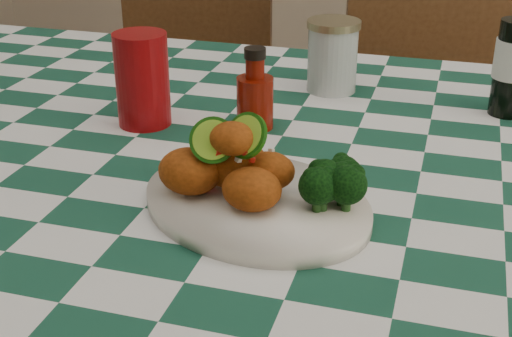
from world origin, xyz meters
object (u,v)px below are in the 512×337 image
(mason_jar, at_px, (333,56))
(wooden_chair_left, at_px, (185,140))
(fried_chicken_pile, at_px, (235,159))
(ketchup_bottle, at_px, (255,89))
(plate, at_px, (256,204))
(wooden_chair_right, at_px, (438,174))
(red_tumbler, at_px, (142,80))

(mason_jar, bearing_deg, wooden_chair_left, 135.38)
(fried_chicken_pile, relative_size, ketchup_bottle, 1.16)
(plate, distance_m, fried_chicken_pile, 0.06)
(ketchup_bottle, distance_m, mason_jar, 0.21)
(mason_jar, bearing_deg, wooden_chair_right, 63.95)
(plate, relative_size, wooden_chair_left, 0.32)
(plate, distance_m, ketchup_bottle, 0.27)
(red_tumbler, bearing_deg, wooden_chair_left, 107.81)
(red_tumbler, bearing_deg, mason_jar, 43.57)
(red_tumbler, bearing_deg, wooden_chair_right, 55.09)
(red_tumbler, relative_size, wooden_chair_left, 0.16)
(plate, bearing_deg, wooden_chair_right, 76.97)
(fried_chicken_pile, relative_size, wooden_chair_right, 0.15)
(plate, xyz_separation_m, fried_chicken_pile, (-0.03, -0.00, 0.05))
(plate, distance_m, mason_jar, 0.45)
(red_tumbler, bearing_deg, ketchup_bottle, 11.20)
(red_tumbler, height_order, wooden_chair_right, wooden_chair_right)
(wooden_chair_left, distance_m, wooden_chair_right, 0.66)
(wooden_chair_right, bearing_deg, plate, -117.25)
(plate, relative_size, red_tumbler, 2.06)
(ketchup_bottle, bearing_deg, mason_jar, 68.58)
(mason_jar, bearing_deg, fried_chicken_pile, -93.61)
(plate, relative_size, mason_jar, 2.37)
(plate, xyz_separation_m, wooden_chair_right, (0.19, 0.84, -0.33))
(fried_chicken_pile, distance_m, red_tumbler, 0.31)
(mason_jar, bearing_deg, plate, -90.39)
(wooden_chair_right, bearing_deg, wooden_chair_left, 159.90)
(ketchup_bottle, bearing_deg, red_tumbler, -168.80)
(plate, xyz_separation_m, wooden_chair_left, (-0.46, 0.91, -0.35))
(plate, height_order, mason_jar, mason_jar)
(wooden_chair_left, bearing_deg, ketchup_bottle, -67.60)
(mason_jar, relative_size, wooden_chair_right, 0.13)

